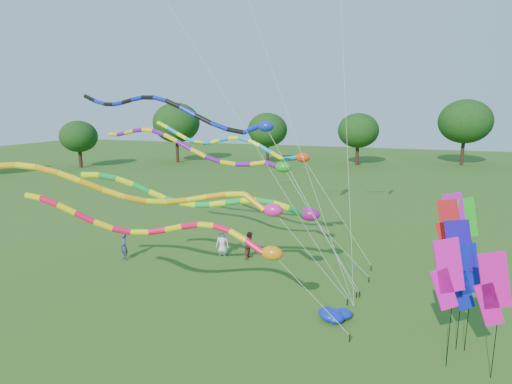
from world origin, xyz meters
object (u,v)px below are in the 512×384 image
(tube_kite_orange, at_px, (166,194))
(person_b, at_px, (124,246))
(person_a, at_px, (222,243))
(tube_kite_red, at_px, (181,232))
(blue_nylon_heap, at_px, (335,312))
(person_c, at_px, (250,245))

(tube_kite_orange, bearing_deg, person_b, 122.96)
(person_a, bearing_deg, tube_kite_red, -86.92)
(blue_nylon_heap, bearing_deg, person_c, 136.67)
(tube_kite_red, relative_size, tube_kite_orange, 0.87)
(tube_kite_orange, xyz_separation_m, person_b, (-5.42, 4.19, -4.24))
(tube_kite_orange, height_order, person_a, tube_kite_orange)
(person_a, bearing_deg, person_b, -162.80)
(person_b, bearing_deg, tube_kite_red, -8.47)
(person_a, relative_size, person_b, 0.98)
(tube_kite_red, height_order, person_b, tube_kite_red)
(tube_kite_orange, distance_m, person_b, 8.06)
(blue_nylon_heap, height_order, person_a, person_a)
(tube_kite_orange, distance_m, person_c, 8.08)
(tube_kite_red, distance_m, tube_kite_orange, 2.20)
(tube_kite_orange, bearing_deg, tube_kite_red, -61.15)
(blue_nylon_heap, xyz_separation_m, person_b, (-12.42, 2.83, 0.56))
(person_a, height_order, person_c, person_c)
(tube_kite_red, bearing_deg, blue_nylon_heap, 16.99)
(person_a, xyz_separation_m, person_b, (-4.98, -2.54, 0.01))
(tube_kite_orange, bearing_deg, person_c, 60.09)
(tube_kite_red, xyz_separation_m, blue_nylon_heap, (5.61, 2.60, -3.62))
(blue_nylon_heap, distance_m, person_a, 9.19)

